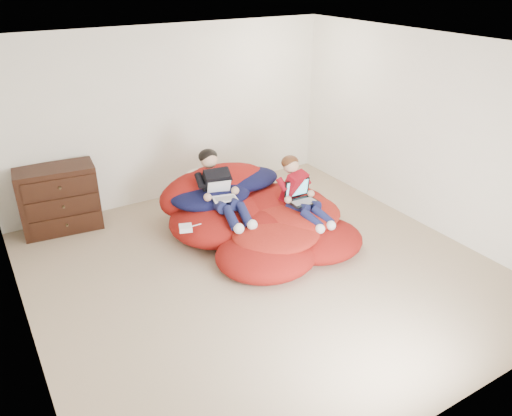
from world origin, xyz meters
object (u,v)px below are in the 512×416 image
Objects in this scene: dresser at (59,199)px; older_boy at (219,186)px; laptop_white at (222,193)px; younger_boy at (299,190)px; beanbag_pile at (257,216)px; laptop_black at (300,196)px.

older_boy is (1.74, -1.24, 0.25)m from dresser.
laptop_white is (1.74, -1.31, 0.18)m from dresser.
younger_boy reaches higher than dresser.
dresser is at bearing 145.75° from beanbag_pile.
beanbag_pile is 6.31× the size of laptop_white.
dresser is 1.07× the size of younger_boy.
dresser is at bearing 145.69° from laptop_black.
older_boy is 1.02m from younger_boy.
laptop_black is (2.61, -1.78, 0.13)m from dresser.
younger_boy is at bearing -26.79° from laptop_white.
laptop_black is (0.46, -0.32, 0.32)m from beanbag_pile.
beanbag_pile is 0.58m from laptop_white.
laptop_white is at bearing -37.04° from dresser.
laptop_black is at bearing -90.00° from younger_boy.
laptop_white is at bearing 153.21° from younger_boy.
older_boy is at bearing 147.94° from laptop_black.
younger_boy is (0.46, -0.29, 0.38)m from beanbag_pile.
laptop_black is at bearing -28.30° from laptop_white.
older_boy is at bearing -35.40° from dresser.
laptop_white is (0.00, -0.08, -0.07)m from older_boy.
older_boy is at bearing 149.35° from younger_boy.
younger_boy is at bearing -30.65° from older_boy.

